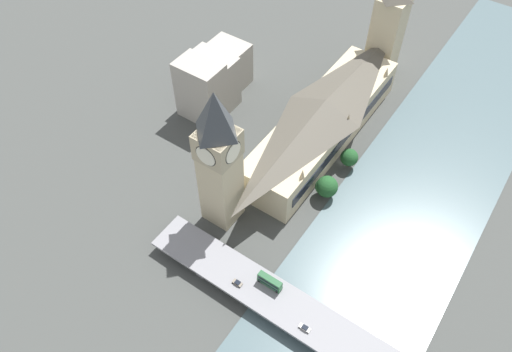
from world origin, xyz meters
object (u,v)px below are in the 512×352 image
Objects in this scene: road_bridge at (330,334)px; double_decker_bus_lead at (270,281)px; parliament_hall at (323,120)px; victoria_tower at (387,31)px; clock_tower at (219,158)px; car_northbound_lead at (237,283)px; car_southbound_lead at (305,328)px.

double_decker_bus_lead is at bearing -6.92° from road_bridge.
victoria_tower is (0.05, -64.27, 13.30)m from parliament_hall.
clock_tower is 1.24× the size of victoria_tower.
road_bridge is at bearing 109.42° from victoria_tower.
victoria_tower is at bearing -95.34° from clock_tower.
victoria_tower is at bearing -89.95° from parliament_hall.
car_northbound_lead is at bearing 4.61° from road_bridge.
victoria_tower is (-11.96, -127.89, -10.56)m from clock_tower.
victoria_tower is 162.20m from car_southbound_lead.
clock_tower is 15.89× the size of car_southbound_lead.
road_bridge is 15.55× the size of double_decker_bus_lead.
victoria_tower reaches higher than road_bridge.
parliament_hall is at bearing -80.69° from car_northbound_lead.
clock_tower is (12.01, 63.62, 23.86)m from parliament_hall.
victoria_tower is 150.59m from double_decker_bus_lead.
victoria_tower is at bearing -84.53° from car_northbound_lead.
victoria_tower reaches higher than parliament_hall.
car_northbound_lead is at bearing 95.47° from victoria_tower.
car_southbound_lead is at bearing 154.80° from clock_tower.
clock_tower is at bearing 79.31° from parliament_hall.
victoria_tower is at bearing -70.58° from road_bridge.
car_southbound_lead is at bearing 178.73° from car_northbound_lead.
parliament_hall is 101.91m from road_bridge.
victoria_tower reaches higher than car_southbound_lead.
parliament_hall is 101.08m from car_southbound_lead.
victoria_tower is 14.18× the size of car_northbound_lead.
double_decker_bus_lead is (-25.03, 83.20, -4.03)m from parliament_hall.
clock_tower is 128.88m from victoria_tower.
road_bridge is at bearing -155.55° from car_southbound_lead.
clock_tower is 76.01m from road_bridge.
parliament_hall is 91.11m from car_northbound_lead.
car_southbound_lead is at bearing 160.09° from double_decker_bus_lead.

